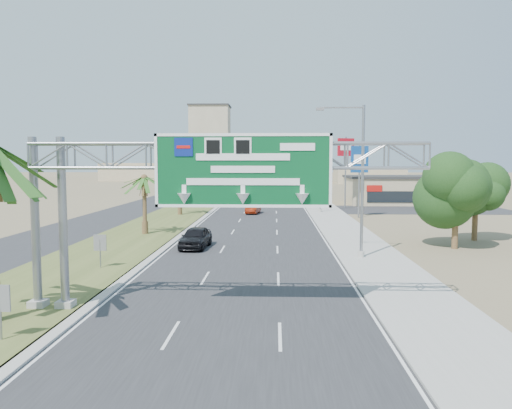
{
  "coord_description": "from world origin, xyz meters",
  "views": [
    {
      "loc": [
        1.79,
        -10.7,
        6.34
      ],
      "look_at": [
        0.85,
        14.4,
        4.2
      ],
      "focal_mm": 35.0,
      "sensor_mm": 36.0,
      "label": 1
    }
  ],
  "objects_px": {
    "pole_sign_red_near": "(346,152)",
    "pole_sign_red_far": "(314,159)",
    "car_left_lane": "(196,238)",
    "car_right_lane": "(288,194)",
    "sign_gantry": "(206,169)",
    "store_building": "(407,191)",
    "pole_sign_blue": "(359,163)",
    "car_mid_lane": "(253,208)",
    "signal_mast": "(295,171)",
    "car_far": "(253,188)"
  },
  "relations": [
    {
      "from": "pole_sign_red_near",
      "to": "car_far",
      "type": "bearing_deg",
      "value": 110.89
    },
    {
      "from": "car_mid_lane",
      "to": "store_building",
      "type": "bearing_deg",
      "value": 41.82
    },
    {
      "from": "car_right_lane",
      "to": "sign_gantry",
      "type": "bearing_deg",
      "value": -88.03
    },
    {
      "from": "car_right_lane",
      "to": "pole_sign_red_near",
      "type": "bearing_deg",
      "value": -62.81
    },
    {
      "from": "car_right_lane",
      "to": "pole_sign_red_near",
      "type": "relative_size",
      "value": 0.6
    },
    {
      "from": "car_mid_lane",
      "to": "pole_sign_red_near",
      "type": "xyz_separation_m",
      "value": [
        12.28,
        7.34,
        7.08
      ]
    },
    {
      "from": "car_far",
      "to": "pole_sign_red_near",
      "type": "xyz_separation_m",
      "value": [
        14.31,
        -37.51,
        6.97
      ]
    },
    {
      "from": "store_building",
      "to": "pole_sign_red_near",
      "type": "bearing_deg",
      "value": -141.78
    },
    {
      "from": "store_building",
      "to": "car_far",
      "type": "bearing_deg",
      "value": 130.49
    },
    {
      "from": "signal_mast",
      "to": "car_left_lane",
      "type": "height_order",
      "value": "signal_mast"
    },
    {
      "from": "sign_gantry",
      "to": "car_mid_lane",
      "type": "height_order",
      "value": "sign_gantry"
    },
    {
      "from": "signal_mast",
      "to": "car_mid_lane",
      "type": "height_order",
      "value": "signal_mast"
    },
    {
      "from": "sign_gantry",
      "to": "pole_sign_red_far",
      "type": "xyz_separation_m",
      "value": [
        10.06,
        72.34,
        0.78
      ]
    },
    {
      "from": "sign_gantry",
      "to": "car_right_lane",
      "type": "height_order",
      "value": "sign_gantry"
    },
    {
      "from": "pole_sign_blue",
      "to": "store_building",
      "type": "bearing_deg",
      "value": 61.6
    },
    {
      "from": "car_far",
      "to": "pole_sign_red_far",
      "type": "xyz_separation_m",
      "value": [
        11.91,
        -12.9,
        6.08
      ]
    },
    {
      "from": "store_building",
      "to": "pole_sign_red_far",
      "type": "xyz_separation_m",
      "value": [
        -13.0,
        16.27,
        4.84
      ]
    },
    {
      "from": "signal_mast",
      "to": "pole_sign_red_near",
      "type": "bearing_deg",
      "value": -66.46
    },
    {
      "from": "pole_sign_red_near",
      "to": "pole_sign_blue",
      "type": "relative_size",
      "value": 1.17
    },
    {
      "from": "sign_gantry",
      "to": "store_building",
      "type": "relative_size",
      "value": 0.93
    },
    {
      "from": "car_left_lane",
      "to": "pole_sign_blue",
      "type": "bearing_deg",
      "value": 57.66
    },
    {
      "from": "sign_gantry",
      "to": "car_far",
      "type": "xyz_separation_m",
      "value": [
        -1.84,
        85.24,
        -5.3
      ]
    },
    {
      "from": "sign_gantry",
      "to": "store_building",
      "type": "distance_m",
      "value": 60.77
    },
    {
      "from": "pole_sign_red_far",
      "to": "car_right_lane",
      "type": "bearing_deg",
      "value": -131.16
    },
    {
      "from": "store_building",
      "to": "car_mid_lane",
      "type": "bearing_deg",
      "value": -145.56
    },
    {
      "from": "car_mid_lane",
      "to": "car_far",
      "type": "bearing_deg",
      "value": 99.98
    },
    {
      "from": "signal_mast",
      "to": "pole_sign_red_near",
      "type": "xyz_separation_m",
      "value": [
        6.23,
        -14.31,
        2.88
      ]
    },
    {
      "from": "car_right_lane",
      "to": "pole_sign_blue",
      "type": "height_order",
      "value": "pole_sign_blue"
    },
    {
      "from": "signal_mast",
      "to": "car_mid_lane",
      "type": "bearing_deg",
      "value": -105.59
    },
    {
      "from": "signal_mast",
      "to": "pole_sign_red_near",
      "type": "distance_m",
      "value": 15.88
    },
    {
      "from": "car_right_lane",
      "to": "pole_sign_blue",
      "type": "bearing_deg",
      "value": -70.2
    },
    {
      "from": "car_mid_lane",
      "to": "signal_mast",
      "type": "bearing_deg",
      "value": 81.79
    },
    {
      "from": "car_far",
      "to": "car_right_lane",
      "type": "bearing_deg",
      "value": -74.77
    },
    {
      "from": "car_far",
      "to": "pole_sign_blue",
      "type": "relative_size",
      "value": 0.63
    },
    {
      "from": "store_building",
      "to": "car_right_lane",
      "type": "distance_m",
      "value": 20.85
    },
    {
      "from": "car_left_lane",
      "to": "pole_sign_red_far",
      "type": "relative_size",
      "value": 0.53
    },
    {
      "from": "store_building",
      "to": "car_mid_lane",
      "type": "relative_size",
      "value": 4.55
    },
    {
      "from": "pole_sign_red_near",
      "to": "pole_sign_blue",
      "type": "distance_m",
      "value": 11.38
    },
    {
      "from": "car_mid_lane",
      "to": "car_far",
      "type": "relative_size",
      "value": 0.76
    },
    {
      "from": "signal_mast",
      "to": "pole_sign_blue",
      "type": "bearing_deg",
      "value": -76.36
    },
    {
      "from": "pole_sign_red_near",
      "to": "pole_sign_red_far",
      "type": "distance_m",
      "value": 24.74
    },
    {
      "from": "car_mid_lane",
      "to": "pole_sign_red_near",
      "type": "distance_m",
      "value": 15.96
    },
    {
      "from": "pole_sign_red_near",
      "to": "pole_sign_blue",
      "type": "bearing_deg",
      "value": -90.11
    },
    {
      "from": "pole_sign_blue",
      "to": "signal_mast",
      "type": "bearing_deg",
      "value": 103.64
    },
    {
      "from": "sign_gantry",
      "to": "car_left_lane",
      "type": "xyz_separation_m",
      "value": [
        -2.98,
        15.61,
        -5.28
      ]
    },
    {
      "from": "sign_gantry",
      "to": "pole_sign_blue",
      "type": "relative_size",
      "value": 2.01
    },
    {
      "from": "car_left_lane",
      "to": "pole_sign_red_far",
      "type": "xyz_separation_m",
      "value": [
        13.04,
        56.73,
        6.06
      ]
    },
    {
      "from": "car_left_lane",
      "to": "car_right_lane",
      "type": "height_order",
      "value": "car_right_lane"
    },
    {
      "from": "car_mid_lane",
      "to": "pole_sign_red_far",
      "type": "relative_size",
      "value": 0.46
    },
    {
      "from": "sign_gantry",
      "to": "pole_sign_red_far",
      "type": "height_order",
      "value": "pole_sign_red_far"
    }
  ]
}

